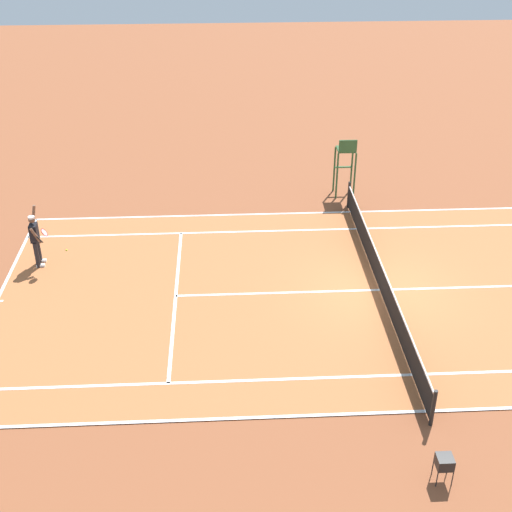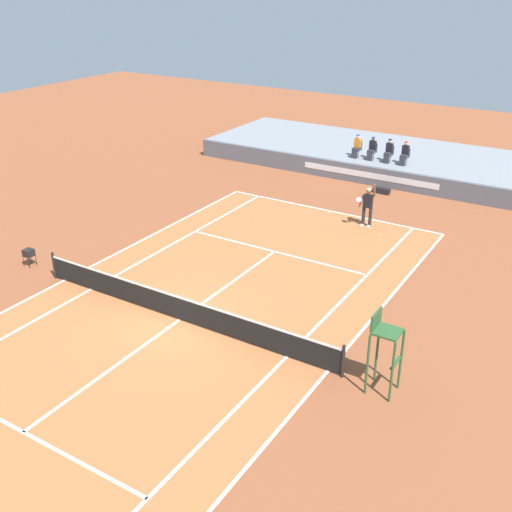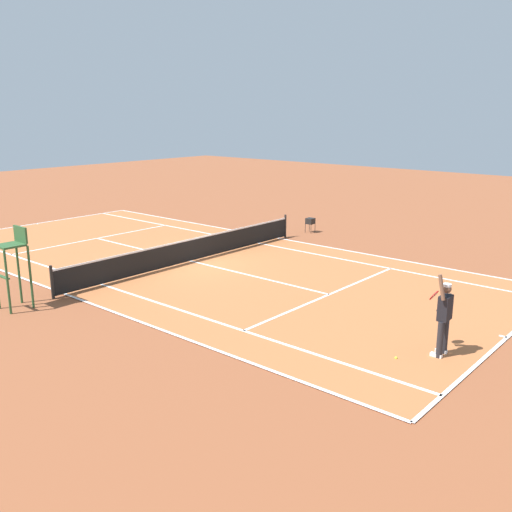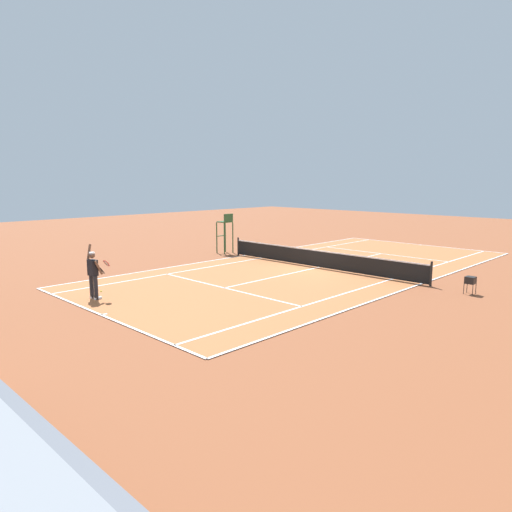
{
  "view_description": "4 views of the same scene",
  "coord_description": "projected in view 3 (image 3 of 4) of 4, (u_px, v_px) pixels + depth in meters",
  "views": [
    {
      "loc": [
        -18.08,
        4.86,
        11.93
      ],
      "look_at": [
        0.65,
        3.86,
        1.0
      ],
      "focal_mm": 48.63,
      "sensor_mm": 36.0,
      "label": 1
    },
    {
      "loc": [
        11.34,
        -13.56,
        10.67
      ],
      "look_at": [
        0.65,
        3.86,
        1.0
      ],
      "focal_mm": 42.66,
      "sensor_mm": 36.0,
      "label": 2
    },
    {
      "loc": [
        14.67,
        15.91,
        5.69
      ],
      "look_at": [
        0.65,
        3.86,
        1.0
      ],
      "focal_mm": 39.9,
      "sensor_mm": 36.0,
      "label": 3
    },
    {
      "loc": [
        -14.14,
        18.94,
        4.45
      ],
      "look_at": [
        0.65,
        3.86,
        1.0
      ],
      "focal_mm": 32.62,
      "sensor_mm": 36.0,
      "label": 4
    }
  ],
  "objects": [
    {
      "name": "umpire_chair",
      "position": [
        14.0,
        257.0,
        16.65
      ],
      "size": [
        0.77,
        0.77,
        2.44
      ],
      "color": "#2D562D",
      "rests_on": "ground"
    },
    {
      "name": "ground_plane",
      "position": [
        192.0,
        262.0,
        22.23
      ],
      "size": [
        80.0,
        80.0,
        0.0
      ],
      "primitive_type": "plane",
      "color": "brown"
    },
    {
      "name": "tennis_player",
      "position": [
        444.0,
        317.0,
        13.43
      ],
      "size": [
        0.76,
        0.65,
        2.08
      ],
      "color": "#232328",
      "rests_on": "ground"
    },
    {
      "name": "court",
      "position": [
        192.0,
        262.0,
        22.23
      ],
      "size": [
        11.08,
        23.88,
        0.03
      ],
      "color": "#B76638",
      "rests_on": "ground"
    },
    {
      "name": "net",
      "position": [
        192.0,
        249.0,
        22.11
      ],
      "size": [
        11.98,
        0.1,
        1.07
      ],
      "color": "black",
      "rests_on": "ground"
    },
    {
      "name": "tennis_ball",
      "position": [
        396.0,
        358.0,
        13.46
      ],
      "size": [
        0.07,
        0.07,
        0.07
      ],
      "primitive_type": "sphere",
      "color": "#D1E533",
      "rests_on": "ground"
    },
    {
      "name": "ball_hopper",
      "position": [
        310.0,
        221.0,
        27.56
      ],
      "size": [
        0.36,
        0.36,
        0.7
      ],
      "color": "black",
      "rests_on": "ground"
    }
  ]
}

